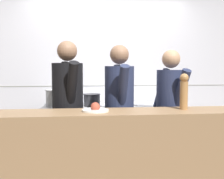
{
  "coord_description": "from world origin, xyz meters",
  "views": [
    {
      "loc": [
        -0.34,
        -2.71,
        1.44
      ],
      "look_at": [
        0.0,
        0.64,
        1.15
      ],
      "focal_mm": 42.0,
      "sensor_mm": 36.0,
      "label": 1
    }
  ],
  "objects_px": {
    "oven_range": "(77,137)",
    "plated_dish_main": "(95,109)",
    "chef_line": "(170,111)",
    "pepper_mill": "(184,91)",
    "chef_head_cook": "(68,108)",
    "chefs_knife": "(123,106)",
    "stock_pot": "(57,97)",
    "sauce_pot": "(92,100)",
    "chef_sous": "(119,109)",
    "mixing_bowl_steel": "(127,102)"
  },
  "relations": [
    {
      "from": "oven_range",
      "to": "plated_dish_main",
      "type": "relative_size",
      "value": 3.63
    },
    {
      "from": "oven_range",
      "to": "chef_line",
      "type": "relative_size",
      "value": 0.57
    },
    {
      "from": "pepper_mill",
      "to": "chef_head_cook",
      "type": "relative_size",
      "value": 0.21
    },
    {
      "from": "chefs_knife",
      "to": "plated_dish_main",
      "type": "bearing_deg",
      "value": -111.59
    },
    {
      "from": "pepper_mill",
      "to": "chefs_knife",
      "type": "bearing_deg",
      "value": 114.39
    },
    {
      "from": "stock_pot",
      "to": "plated_dish_main",
      "type": "xyz_separation_m",
      "value": [
        0.49,
        -1.25,
        0.02
      ]
    },
    {
      "from": "chefs_knife",
      "to": "chef_head_cook",
      "type": "distance_m",
      "value": 0.87
    },
    {
      "from": "sauce_pot",
      "to": "plated_dish_main",
      "type": "distance_m",
      "value": 1.16
    },
    {
      "from": "stock_pot",
      "to": "chef_sous",
      "type": "bearing_deg",
      "value": -40.49
    },
    {
      "from": "mixing_bowl_steel",
      "to": "chef_head_cook",
      "type": "height_order",
      "value": "chef_head_cook"
    },
    {
      "from": "oven_range",
      "to": "chefs_knife",
      "type": "height_order",
      "value": "chefs_knife"
    },
    {
      "from": "pepper_mill",
      "to": "chef_sous",
      "type": "distance_m",
      "value": 0.84
    },
    {
      "from": "plated_dish_main",
      "to": "chef_head_cook",
      "type": "xyz_separation_m",
      "value": [
        -0.3,
        0.56,
        -0.07
      ]
    },
    {
      "from": "oven_range",
      "to": "stock_pot",
      "type": "xyz_separation_m",
      "value": [
        -0.27,
        0.05,
        0.57
      ]
    },
    {
      "from": "pepper_mill",
      "to": "mixing_bowl_steel",
      "type": "bearing_deg",
      "value": 108.61
    },
    {
      "from": "oven_range",
      "to": "mixing_bowl_steel",
      "type": "bearing_deg",
      "value": -1.26
    },
    {
      "from": "chef_sous",
      "to": "chefs_knife",
      "type": "bearing_deg",
      "value": 74.07
    },
    {
      "from": "pepper_mill",
      "to": "plated_dish_main",
      "type": "bearing_deg",
      "value": -178.63
    },
    {
      "from": "oven_range",
      "to": "plated_dish_main",
      "type": "height_order",
      "value": "plated_dish_main"
    },
    {
      "from": "stock_pot",
      "to": "plated_dish_main",
      "type": "relative_size",
      "value": 1.29
    },
    {
      "from": "oven_range",
      "to": "chef_head_cook",
      "type": "bearing_deg",
      "value": -96.43
    },
    {
      "from": "sauce_pot",
      "to": "oven_range",
      "type": "bearing_deg",
      "value": 169.79
    },
    {
      "from": "plated_dish_main",
      "to": "chef_sous",
      "type": "bearing_deg",
      "value": 61.77
    },
    {
      "from": "plated_dish_main",
      "to": "chef_sous",
      "type": "distance_m",
      "value": 0.65
    },
    {
      "from": "mixing_bowl_steel",
      "to": "sauce_pot",
      "type": "bearing_deg",
      "value": -177.24
    },
    {
      "from": "mixing_bowl_steel",
      "to": "oven_range",
      "type": "bearing_deg",
      "value": 178.74
    },
    {
      "from": "chef_head_cook",
      "to": "chef_sous",
      "type": "bearing_deg",
      "value": -14.84
    },
    {
      "from": "oven_range",
      "to": "stock_pot",
      "type": "relative_size",
      "value": 2.81
    },
    {
      "from": "chef_line",
      "to": "oven_range",
      "type": "bearing_deg",
      "value": 135.9
    },
    {
      "from": "oven_range",
      "to": "chef_head_cook",
      "type": "xyz_separation_m",
      "value": [
        -0.07,
        -0.64,
        0.52
      ]
    },
    {
      "from": "plated_dish_main",
      "to": "chefs_knife",
      "type": "bearing_deg",
      "value": 68.41
    },
    {
      "from": "mixing_bowl_steel",
      "to": "chef_sous",
      "type": "xyz_separation_m",
      "value": [
        -0.19,
        -0.61,
        0.0
      ]
    },
    {
      "from": "pepper_mill",
      "to": "chef_line",
      "type": "relative_size",
      "value": 0.22
    },
    {
      "from": "stock_pot",
      "to": "pepper_mill",
      "type": "xyz_separation_m",
      "value": [
        1.37,
        -1.23,
        0.19
      ]
    },
    {
      "from": "oven_range",
      "to": "plated_dish_main",
      "type": "xyz_separation_m",
      "value": [
        0.22,
        -1.2,
        0.59
      ]
    },
    {
      "from": "oven_range",
      "to": "chefs_knife",
      "type": "bearing_deg",
      "value": -12.91
    },
    {
      "from": "plated_dish_main",
      "to": "pepper_mill",
      "type": "xyz_separation_m",
      "value": [
        0.88,
        0.02,
        0.17
      ]
    },
    {
      "from": "chef_sous",
      "to": "pepper_mill",
      "type": "bearing_deg",
      "value": -46.66
    },
    {
      "from": "sauce_pot",
      "to": "chef_line",
      "type": "xyz_separation_m",
      "value": [
        0.93,
        -0.6,
        -0.07
      ]
    },
    {
      "from": "mixing_bowl_steel",
      "to": "chef_sous",
      "type": "height_order",
      "value": "chef_sous"
    },
    {
      "from": "sauce_pot",
      "to": "stock_pot",
      "type": "bearing_deg",
      "value": 169.27
    },
    {
      "from": "chefs_knife",
      "to": "pepper_mill",
      "type": "height_order",
      "value": "pepper_mill"
    },
    {
      "from": "stock_pot",
      "to": "sauce_pot",
      "type": "height_order",
      "value": "stock_pot"
    },
    {
      "from": "chef_head_cook",
      "to": "chef_sous",
      "type": "distance_m",
      "value": 0.6
    },
    {
      "from": "plated_dish_main",
      "to": "chef_sous",
      "type": "xyz_separation_m",
      "value": [
        0.31,
        0.57,
        -0.09
      ]
    },
    {
      "from": "plated_dish_main",
      "to": "chef_head_cook",
      "type": "height_order",
      "value": "chef_head_cook"
    },
    {
      "from": "mixing_bowl_steel",
      "to": "plated_dish_main",
      "type": "distance_m",
      "value": 1.28
    },
    {
      "from": "sauce_pot",
      "to": "chefs_knife",
      "type": "distance_m",
      "value": 0.44
    },
    {
      "from": "chefs_knife",
      "to": "chef_head_cook",
      "type": "xyz_separation_m",
      "value": [
        -0.71,
        -0.49,
        0.06
      ]
    },
    {
      "from": "chefs_knife",
      "to": "chef_head_cook",
      "type": "height_order",
      "value": "chef_head_cook"
    }
  ]
}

